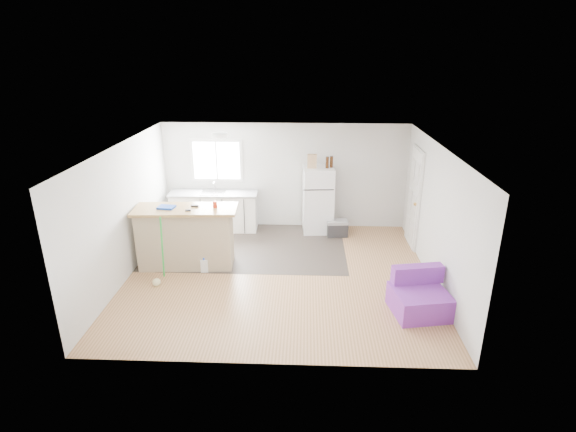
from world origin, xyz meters
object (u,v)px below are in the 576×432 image
object	(u,v)px
blue_tray	(166,207)
bottle_left	(327,162)
cleaner_jug	(204,265)
bottle_right	(331,162)
kitchen_cabinets	(214,211)
cooler	(337,228)
mop	(158,273)
peninsula	(186,237)
red_cup	(215,204)
purple_seat	(419,297)
refrigerator	(318,200)
cardboard_box	(312,161)

from	to	relation	value
blue_tray	bottle_left	bearing A→B (deg)	30.58
blue_tray	bottle_left	world-z (taller)	bottle_left
cleaner_jug	bottle_right	world-z (taller)	bottle_right
kitchen_cabinets	cleaner_jug	xyz separation A→B (m)	(0.21, -2.12, -0.32)
cooler	mop	world-z (taller)	mop
mop	bottle_right	distance (m)	4.30
peninsula	cleaner_jug	xyz separation A→B (m)	(0.38, -0.27, -0.46)
mop	red_cup	size ratio (longest dim) A/B	10.98
kitchen_cabinets	purple_seat	xyz separation A→B (m)	(3.89, -3.31, -0.20)
mop	blue_tray	bearing A→B (deg)	62.55
peninsula	bottle_right	world-z (taller)	bottle_right
refrigerator	red_cup	xyz separation A→B (m)	(-1.95, -1.77, 0.48)
blue_tray	bottle_left	size ratio (longest dim) A/B	1.20
mop	bottle_right	bearing A→B (deg)	13.10
refrigerator	cleaner_jug	bearing A→B (deg)	-140.20
kitchen_cabinets	cardboard_box	xyz separation A→B (m)	(2.21, -0.09, 1.20)
bottle_left	blue_tray	bearing A→B (deg)	-149.42
peninsula	cardboard_box	world-z (taller)	cardboard_box
refrigerator	purple_seat	size ratio (longest dim) A/B	1.58
peninsula	mop	xyz separation A→B (m)	(-0.32, -0.79, -0.36)
kitchen_cabinets	blue_tray	xyz separation A→B (m)	(-0.49, -1.87, 0.73)
kitchen_cabinets	red_cup	bearing A→B (deg)	-78.70
bottle_left	bottle_right	world-z (taller)	same
purple_seat	red_cup	xyz separation A→B (m)	(-3.49, 1.52, 0.98)
cooler	cleaner_jug	world-z (taller)	cooler
cardboard_box	red_cup	bearing A→B (deg)	-136.54
purple_seat	mop	world-z (taller)	mop
bottle_left	bottle_right	xyz separation A→B (m)	(0.09, 0.06, 0.00)
bottle_right	peninsula	bearing A→B (deg)	-146.90
red_cup	bottle_right	bearing A→B (deg)	38.49
refrigerator	bottle_left	size ratio (longest dim) A/B	5.99
refrigerator	cleaner_jug	size ratio (longest dim) A/B	5.07
red_cup	peninsula	bearing A→B (deg)	-174.32
purple_seat	blue_tray	xyz separation A→B (m)	(-4.38, 1.45, 0.94)
cleaner_jug	blue_tray	world-z (taller)	blue_tray
cleaner_jug	mop	size ratio (longest dim) A/B	0.22
mop	blue_tray	distance (m)	1.23
peninsula	red_cup	size ratio (longest dim) A/B	16.14
purple_seat	red_cup	size ratio (longest dim) A/B	7.91
cardboard_box	purple_seat	bearing A→B (deg)	-62.41
purple_seat	cardboard_box	distance (m)	3.90
red_cup	refrigerator	bearing A→B (deg)	42.25
refrigerator	mop	size ratio (longest dim) A/B	1.14
refrigerator	cooler	bearing A→B (deg)	-35.91
cooler	cleaner_jug	distance (m)	3.17
mop	purple_seat	bearing A→B (deg)	-35.55
refrigerator	cooler	size ratio (longest dim) A/B	2.97
blue_tray	kitchen_cabinets	bearing A→B (deg)	75.41
cleaner_jug	red_cup	bearing A→B (deg)	49.79
refrigerator	cardboard_box	bearing A→B (deg)	-160.89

